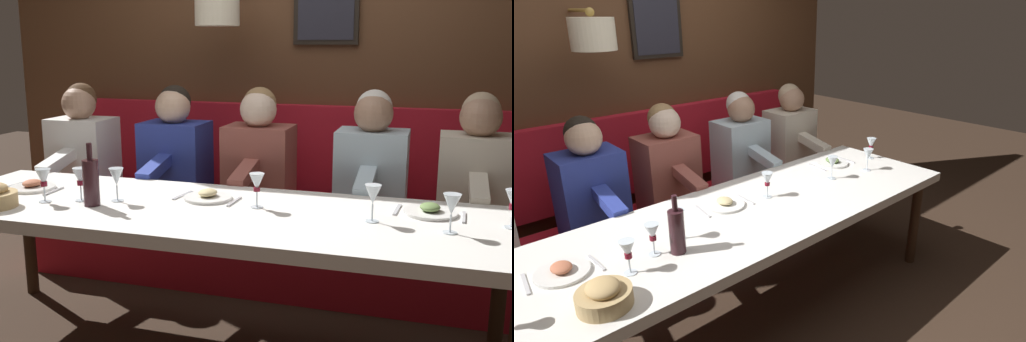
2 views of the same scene
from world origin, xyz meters
The scene contains 20 objects.
ground_plane centered at (0.00, 0.00, 0.00)m, with size 12.00×12.00×0.00m, color #332319.
dining_table centered at (0.00, 0.00, 0.68)m, with size 0.90×2.83×0.74m.
banquette_bench centered at (0.89, 0.00, 0.23)m, with size 0.52×3.03×0.45m, color red.
back_wall_panel centered at (1.46, 0.00, 1.36)m, with size 0.59×4.23×2.90m.
diner_nearest centered at (0.88, -1.21, 0.82)m, with size 0.60×0.40×0.79m.
diner_near centered at (0.88, -0.64, 0.82)m, with size 0.60×0.40×0.79m.
diner_middle centered at (0.88, 0.03, 0.82)m, with size 0.60×0.40×0.79m.
diner_far centered at (0.88, 0.59, 0.82)m, with size 0.60×0.40×0.79m.
place_setting_0 centered at (0.15, 0.07, 0.75)m, with size 0.24×0.32×0.05m.
place_setting_1 centered at (0.06, 1.03, 0.75)m, with size 0.24×0.32×0.05m.
place_setting_2 centered at (0.20, -0.98, 0.75)m, with size 0.24×0.32×0.05m.
wine_glass_1 centered at (0.01, -0.75, 0.86)m, with size 0.07×0.07×0.16m.
wine_glass_2 centered at (0.07, -0.20, 0.86)m, with size 0.07×0.07×0.16m.
wine_glass_3 centered at (-0.14, 0.81, 0.86)m, with size 0.07×0.07×0.16m.
wine_glass_4 centered at (0.09, -1.31, 0.86)m, with size 0.07×0.07×0.16m.
wine_glass_5 centered at (-0.07, 0.65, 0.86)m, with size 0.07×0.07×0.16m.
wine_glass_6 centered at (-0.02, 0.48, 0.86)m, with size 0.07×0.07×0.16m.
wine_glass_7 centered at (-0.06, -1.07, 0.86)m, with size 0.07×0.07×0.16m.
wine_bottle centered at (-0.13, 0.55, 0.86)m, with size 0.08×0.08×0.30m.
bread_bowl centered at (-0.29, 0.98, 0.79)m, with size 0.22×0.22×0.12m.
Camera 2 is at (-1.78, 1.45, 1.85)m, focal length 30.32 mm.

